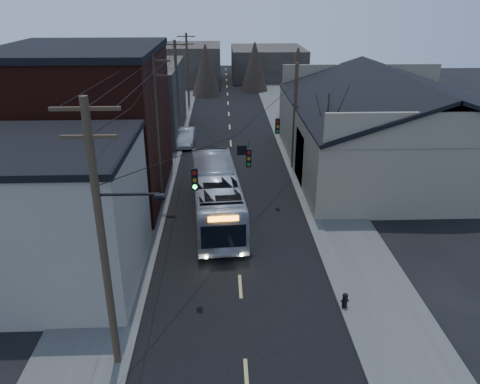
% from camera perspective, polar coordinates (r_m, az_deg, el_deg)
% --- Properties ---
extents(road_surface, '(9.00, 110.00, 0.02)m').
position_cam_1_polar(road_surface, '(43.55, -1.09, 5.18)').
color(road_surface, black).
rests_on(road_surface, ground).
extents(sidewalk_left, '(4.00, 110.00, 0.12)m').
position_cam_1_polar(sidewalk_left, '(43.91, -9.63, 5.07)').
color(sidewalk_left, '#474744').
rests_on(sidewalk_left, ground).
extents(sidewalk_right, '(4.00, 110.00, 0.12)m').
position_cam_1_polar(sidewalk_right, '(44.13, 7.42, 5.30)').
color(sidewalk_right, '#474744').
rests_on(sidewalk_right, ground).
extents(building_clapboard, '(8.00, 8.00, 7.00)m').
position_cam_1_polar(building_clapboard, '(24.15, -21.95, -2.87)').
color(building_clapboard, gray).
rests_on(building_clapboard, ground).
extents(building_brick, '(10.00, 12.00, 10.00)m').
position_cam_1_polar(building_brick, '(33.83, -18.13, 7.58)').
color(building_brick, black).
rests_on(building_brick, ground).
extents(building_left_far, '(9.00, 14.00, 7.00)m').
position_cam_1_polar(building_left_far, '(49.24, -12.60, 10.95)').
color(building_left_far, '#2E2A24').
rests_on(building_left_far, ground).
extents(warehouse, '(16.16, 20.60, 7.73)m').
position_cam_1_polar(warehouse, '(40.39, 17.94, 6.60)').
color(warehouse, '#7B6E5A').
rests_on(warehouse, ground).
extents(building_far_left, '(10.00, 12.00, 6.00)m').
position_cam_1_polar(building_far_left, '(77.32, -6.27, 15.22)').
color(building_far_left, '#2E2A24').
rests_on(building_far_left, ground).
extents(building_far_right, '(12.00, 14.00, 5.00)m').
position_cam_1_polar(building_far_right, '(82.53, 3.35, 15.45)').
color(building_far_right, '#2E2A24').
rests_on(building_far_right, ground).
extents(bare_tree, '(0.40, 0.40, 7.20)m').
position_cam_1_polar(bare_tree, '(33.72, 10.40, 5.82)').
color(bare_tree, black).
rests_on(bare_tree, ground).
extents(utility_lines, '(11.24, 45.28, 10.50)m').
position_cam_1_polar(utility_lines, '(36.64, -5.90, 9.65)').
color(utility_lines, '#382B1E').
rests_on(utility_lines, ground).
extents(bus, '(3.63, 11.90, 3.27)m').
position_cam_1_polar(bus, '(29.73, -2.93, -0.24)').
color(bus, '#ABAFB7').
rests_on(bus, ground).
extents(parked_car, '(1.68, 4.67, 1.53)m').
position_cam_1_polar(parked_car, '(45.12, -6.64, 6.67)').
color(parked_car, '#9EA1A5').
rests_on(parked_car, ground).
extents(fire_hydrant, '(0.36, 0.26, 0.75)m').
position_cam_1_polar(fire_hydrant, '(22.36, 12.67, -12.70)').
color(fire_hydrant, black).
rests_on(fire_hydrant, sidewalk_right).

